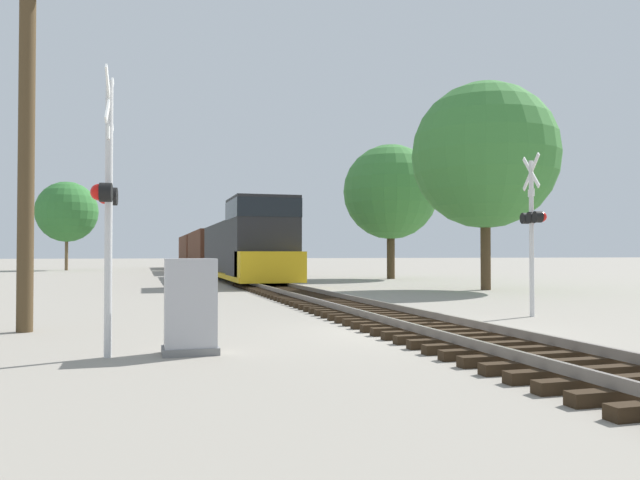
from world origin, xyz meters
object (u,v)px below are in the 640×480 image
at_px(freight_train, 215,250).
at_px(tree_mid_background, 391,192).
at_px(crossing_signal_far, 533,222).
at_px(tree_deep_background, 67,212).
at_px(tree_far_right, 485,156).
at_px(crossing_signal_near, 107,199).
at_px(relay_cabinet, 190,307).
at_px(utility_pole, 26,141).

bearing_deg(freight_train, tree_mid_background, -53.57).
height_order(freight_train, crossing_signal_far, freight_train).
bearing_deg(tree_deep_background, tree_far_right, -61.24).
bearing_deg(freight_train, tree_far_right, -70.36).
xyz_separation_m(freight_train, tree_deep_background, (-12.81, 14.23, 3.83)).
relative_size(crossing_signal_near, relay_cabinet, 2.92).
height_order(crossing_signal_far, utility_pole, utility_pole).
height_order(crossing_signal_near, tree_deep_background, tree_deep_background).
height_order(tree_far_right, tree_deep_background, tree_far_right).
bearing_deg(crossing_signal_far, tree_mid_background, -5.59).
bearing_deg(tree_mid_background, relay_cabinet, -118.56).
distance_m(utility_pole, tree_mid_background, 29.54).
xyz_separation_m(freight_train, crossing_signal_near, (-6.27, -40.65, 0.62)).
xyz_separation_m(freight_train, relay_cabinet, (-4.96, -40.65, -1.13)).
xyz_separation_m(freight_train, crossing_signal_far, (4.16, -36.94, 0.57)).
bearing_deg(tree_mid_background, crossing_signal_near, -120.65).
bearing_deg(crossing_signal_far, crossing_signal_near, 117.66).
xyz_separation_m(relay_cabinet, tree_mid_background, (14.84, 27.26, 4.89)).
bearing_deg(relay_cabinet, tree_deep_background, 98.15).
distance_m(crossing_signal_near, tree_far_right, 21.65).
height_order(tree_far_right, tree_mid_background, tree_far_right).
height_order(utility_pole, tree_mid_background, tree_mid_background).
height_order(relay_cabinet, tree_far_right, tree_far_right).
height_order(relay_cabinet, utility_pole, utility_pole).
bearing_deg(relay_cabinet, tree_mid_background, 61.44).
relative_size(utility_pole, tree_mid_background, 0.90).
bearing_deg(tree_mid_background, tree_deep_background, 129.41).
distance_m(freight_train, utility_pole, 37.72).
distance_m(crossing_signal_far, relay_cabinet, 9.98).
xyz_separation_m(crossing_signal_far, tree_deep_background, (-16.97, 51.17, 3.26)).
height_order(freight_train, crossing_signal_near, crossing_signal_near).
distance_m(freight_train, relay_cabinet, 40.97).
distance_m(tree_far_right, tree_deep_background, 45.93).
bearing_deg(tree_far_right, utility_pole, -148.28).
distance_m(freight_train, tree_deep_background, 19.53).
bearing_deg(crossing_signal_near, tree_deep_background, -168.86).
xyz_separation_m(crossing_signal_near, crossing_signal_far, (10.43, 3.71, -0.05)).
bearing_deg(utility_pole, crossing_signal_near, -64.74).
relative_size(crossing_signal_far, utility_pole, 0.54).
relative_size(crossing_signal_near, utility_pole, 0.58).
relative_size(crossing_signal_near, tree_far_right, 0.49).
relative_size(crossing_signal_near, tree_mid_background, 0.52).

